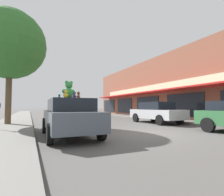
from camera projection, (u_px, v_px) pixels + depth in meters
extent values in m
plane|color=#514F4C|center=(149.00, 133.00, 8.15)|extent=(260.00, 260.00, 0.00)
cube|color=brown|center=(202.00, 89.00, 20.40)|extent=(11.87, 31.94, 6.69)
cube|color=red|center=(156.00, 92.00, 17.46)|extent=(1.75, 26.83, 0.12)
cube|color=beige|center=(162.00, 87.00, 17.84)|extent=(0.08, 25.55, 0.70)
cube|color=black|center=(184.00, 105.00, 15.35)|extent=(0.06, 4.05, 2.00)
cube|color=black|center=(147.00, 105.00, 20.15)|extent=(0.06, 4.05, 2.00)
cube|color=black|center=(124.00, 106.00, 24.95)|extent=(0.06, 4.05, 2.00)
cube|color=black|center=(109.00, 106.00, 29.76)|extent=(0.06, 4.05, 2.00)
cube|color=#4C5660|center=(70.00, 119.00, 7.35)|extent=(1.93, 4.53, 0.71)
cube|color=black|center=(70.00, 105.00, 7.38)|extent=(1.67, 2.51, 0.51)
cylinder|color=black|center=(45.00, 126.00, 8.24)|extent=(0.22, 0.71, 0.71)
cylinder|color=black|center=(82.00, 124.00, 8.97)|extent=(0.22, 0.71, 0.71)
cylinder|color=black|center=(50.00, 134.00, 5.70)|extent=(0.22, 0.71, 0.71)
cylinder|color=black|center=(101.00, 131.00, 6.43)|extent=(0.22, 0.71, 0.71)
ellipsoid|color=green|center=(69.00, 93.00, 7.34)|extent=(0.42, 0.38, 0.48)
sphere|color=green|center=(69.00, 85.00, 7.36)|extent=(0.36, 0.36, 0.30)
sphere|color=green|center=(71.00, 83.00, 7.43)|extent=(0.15, 0.15, 0.13)
sphere|color=green|center=(66.00, 82.00, 7.30)|extent=(0.15, 0.15, 0.13)
sphere|color=#5ADA6D|center=(68.00, 86.00, 7.46)|extent=(0.14, 0.14, 0.11)
sphere|color=green|center=(73.00, 92.00, 7.49)|extent=(0.21, 0.21, 0.17)
sphere|color=green|center=(64.00, 91.00, 7.25)|extent=(0.21, 0.21, 0.17)
ellipsoid|color=yellow|center=(66.00, 96.00, 6.70)|extent=(0.18, 0.16, 0.20)
sphere|color=yellow|center=(66.00, 92.00, 6.71)|extent=(0.15, 0.15, 0.12)
sphere|color=yellow|center=(67.00, 91.00, 6.74)|extent=(0.06, 0.06, 0.05)
sphere|color=yellow|center=(65.00, 91.00, 6.68)|extent=(0.06, 0.06, 0.05)
sphere|color=#FFFF4D|center=(65.00, 92.00, 6.75)|extent=(0.06, 0.06, 0.05)
sphere|color=yellow|center=(68.00, 95.00, 6.76)|extent=(0.09, 0.09, 0.07)
sphere|color=yellow|center=(64.00, 95.00, 6.66)|extent=(0.09, 0.09, 0.07)
ellipsoid|color=blue|center=(65.00, 97.00, 7.13)|extent=(0.15, 0.15, 0.15)
sphere|color=blue|center=(65.00, 94.00, 7.13)|extent=(0.13, 0.13, 0.09)
sphere|color=blue|center=(66.00, 93.00, 7.12)|extent=(0.06, 0.06, 0.04)
sphere|color=blue|center=(65.00, 93.00, 7.15)|extent=(0.06, 0.06, 0.04)
sphere|color=#548DFF|center=(66.00, 95.00, 7.17)|extent=(0.05, 0.05, 0.04)
sphere|color=blue|center=(67.00, 96.00, 7.12)|extent=(0.08, 0.08, 0.05)
sphere|color=blue|center=(64.00, 96.00, 7.16)|extent=(0.08, 0.08, 0.05)
ellipsoid|color=black|center=(66.00, 98.00, 7.69)|extent=(0.13, 0.13, 0.13)
sphere|color=black|center=(66.00, 96.00, 7.70)|extent=(0.12, 0.12, 0.08)
sphere|color=black|center=(67.00, 95.00, 7.73)|extent=(0.05, 0.05, 0.04)
sphere|color=black|center=(66.00, 95.00, 7.67)|extent=(0.05, 0.05, 0.04)
sphere|color=#3A3A3D|center=(66.00, 96.00, 7.72)|extent=(0.04, 0.04, 0.03)
sphere|color=black|center=(67.00, 97.00, 7.74)|extent=(0.07, 0.07, 0.05)
sphere|color=black|center=(65.00, 97.00, 7.65)|extent=(0.07, 0.07, 0.05)
ellipsoid|color=teal|center=(59.00, 98.00, 7.74)|extent=(0.15, 0.15, 0.15)
sphere|color=teal|center=(59.00, 95.00, 7.74)|extent=(0.13, 0.13, 0.09)
sphere|color=teal|center=(60.00, 95.00, 7.78)|extent=(0.06, 0.06, 0.04)
sphere|color=teal|center=(59.00, 94.00, 7.71)|extent=(0.06, 0.06, 0.04)
sphere|color=#47CDC6|center=(59.00, 95.00, 7.75)|extent=(0.05, 0.05, 0.04)
sphere|color=teal|center=(60.00, 97.00, 7.80)|extent=(0.08, 0.08, 0.05)
sphere|color=teal|center=(58.00, 97.00, 7.68)|extent=(0.08, 0.08, 0.05)
ellipsoid|color=olive|center=(79.00, 97.00, 7.76)|extent=(0.20, 0.21, 0.22)
sphere|color=olive|center=(79.00, 93.00, 7.77)|extent=(0.19, 0.19, 0.14)
sphere|color=olive|center=(79.00, 92.00, 7.82)|extent=(0.08, 0.08, 0.06)
sphere|color=olive|center=(78.00, 92.00, 7.72)|extent=(0.08, 0.08, 0.06)
sphere|color=tan|center=(77.00, 94.00, 7.77)|extent=(0.07, 0.07, 0.05)
sphere|color=olive|center=(79.00, 96.00, 7.85)|extent=(0.11, 0.11, 0.08)
sphere|color=olive|center=(78.00, 96.00, 7.68)|extent=(0.11, 0.11, 0.08)
ellipsoid|color=purple|center=(74.00, 97.00, 7.76)|extent=(0.21, 0.21, 0.21)
sphere|color=purple|center=(74.00, 94.00, 7.76)|extent=(0.19, 0.19, 0.13)
sphere|color=purple|center=(75.00, 92.00, 7.74)|extent=(0.08, 0.08, 0.06)
sphere|color=purple|center=(73.00, 92.00, 7.79)|extent=(0.08, 0.08, 0.06)
sphere|color=#BA67ED|center=(75.00, 94.00, 7.81)|extent=(0.07, 0.07, 0.05)
sphere|color=purple|center=(76.00, 96.00, 7.73)|extent=(0.11, 0.11, 0.08)
sphere|color=purple|center=(73.00, 96.00, 7.81)|extent=(0.11, 0.11, 0.08)
cylinder|color=black|center=(208.00, 125.00, 8.52)|extent=(0.20, 0.71, 0.71)
cube|color=#B7B7BC|center=(156.00, 114.00, 13.38)|extent=(1.81, 4.69, 0.67)
cube|color=black|center=(156.00, 106.00, 13.41)|extent=(1.59, 2.44, 0.58)
cylinder|color=black|center=(136.00, 118.00, 14.30)|extent=(0.20, 0.71, 0.71)
cylinder|color=black|center=(153.00, 117.00, 15.05)|extent=(0.20, 0.71, 0.71)
cylinder|color=black|center=(160.00, 120.00, 11.67)|extent=(0.20, 0.71, 0.71)
cylinder|color=black|center=(179.00, 119.00, 12.43)|extent=(0.20, 0.71, 0.71)
cylinder|color=brown|center=(8.00, 98.00, 11.41)|extent=(0.37, 0.37, 3.31)
sphere|color=#33702D|center=(10.00, 44.00, 11.60)|extent=(4.60, 4.60, 4.60)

